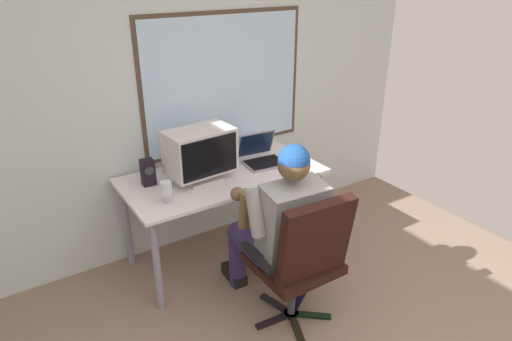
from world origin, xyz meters
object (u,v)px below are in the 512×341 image
at_px(person_seated, 280,223).
at_px(crt_monitor, 200,152).
at_px(office_chair, 303,255).
at_px(wine_glass, 166,189).
at_px(laptop, 261,154).
at_px(desk, 223,184).
at_px(desk_speaker, 148,172).

distance_m(person_seated, crt_monitor, 0.76).
bearing_deg(office_chair, crt_monitor, 102.48).
bearing_deg(wine_glass, laptop, 15.45).
bearing_deg(office_chair, person_seated, 86.53).
relative_size(desk, office_chair, 1.52).
distance_m(desk, laptop, 0.39).
xyz_separation_m(desk, wine_glass, (-0.51, -0.20, 0.18)).
distance_m(laptop, desk_speaker, 0.88).
bearing_deg(person_seated, crt_monitor, 108.34).
bearing_deg(office_chair, laptop, 71.06).
height_order(office_chair, wine_glass, office_chair).
xyz_separation_m(desk, crt_monitor, (-0.17, -0.01, 0.30)).
bearing_deg(wine_glass, desk_speaker, 90.04).
bearing_deg(laptop, crt_monitor, -174.17).
height_order(laptop, desk_speaker, laptop).
relative_size(desk, crt_monitor, 3.02).
bearing_deg(crt_monitor, desk, 2.76).
xyz_separation_m(desk, person_seated, (0.04, -0.67, -0.01)).
bearing_deg(desk_speaker, wine_glass, -89.96).
bearing_deg(desk_speaker, desk, -14.21).
bearing_deg(desk_speaker, crt_monitor, -22.22).
distance_m(desk, office_chair, 0.93).
height_order(person_seated, wine_glass, person_seated).
height_order(person_seated, crt_monitor, person_seated).
xyz_separation_m(office_chair, wine_glass, (-0.54, 0.73, 0.28)).
bearing_deg(desk_speaker, laptop, -5.46).
xyz_separation_m(laptop, desk_speaker, (-0.87, 0.08, 0.03)).
relative_size(crt_monitor, wine_glass, 3.17).
distance_m(desk, person_seated, 0.67).
height_order(desk, person_seated, person_seated).
distance_m(crt_monitor, laptop, 0.56).
distance_m(office_chair, laptop, 1.05).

